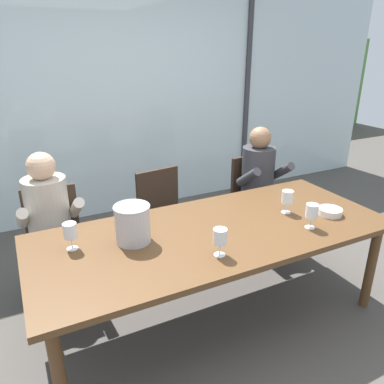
% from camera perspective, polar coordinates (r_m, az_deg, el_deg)
% --- Properties ---
extents(ground, '(14.00, 14.00, 0.00)m').
position_cam_1_polar(ground, '(3.70, -4.58, -9.43)').
color(ground, '#4C4742').
extents(window_glass_panel, '(7.65, 0.03, 2.60)m').
position_cam_1_polar(window_glass_panel, '(4.36, -11.36, 13.31)').
color(window_glass_panel, silver).
rests_on(window_glass_panel, ground).
extents(window_mullion_right, '(0.06, 0.06, 2.60)m').
position_cam_1_polar(window_mullion_right, '(5.08, 8.32, 14.65)').
color(window_mullion_right, '#38383D').
rests_on(window_mullion_right, ground).
extents(hillside_vineyard, '(13.65, 2.40, 2.02)m').
position_cam_1_polar(hillside_vineyard, '(7.91, -18.66, 14.14)').
color(hillside_vineyard, '#568942').
rests_on(hillside_vineyard, ground).
extents(dining_table, '(2.45, 1.03, 0.74)m').
position_cam_1_polar(dining_table, '(2.58, 3.51, -7.00)').
color(dining_table, brown).
rests_on(dining_table, ground).
extents(chair_near_curtain, '(0.48, 0.48, 0.87)m').
position_cam_1_polar(chair_near_curtain, '(3.19, -20.39, -5.97)').
color(chair_near_curtain, '#332319').
rests_on(chair_near_curtain, ground).
extents(chair_left_of_center, '(0.49, 0.49, 0.87)m').
position_cam_1_polar(chair_left_of_center, '(3.39, -4.33, -2.85)').
color(chair_left_of_center, '#332319').
rests_on(chair_left_of_center, ground).
extents(chair_center, '(0.50, 0.50, 0.87)m').
position_cam_1_polar(chair_center, '(3.85, 9.44, -0.01)').
color(chair_center, '#332319').
rests_on(chair_center, ground).
extents(person_beige_jumper, '(0.47, 0.62, 1.18)m').
position_cam_1_polar(person_beige_jumper, '(3.01, -20.84, -4.07)').
color(person_beige_jumper, '#B7AD9E').
rests_on(person_beige_jumper, ground).
extents(person_charcoal_jacket, '(0.47, 0.62, 1.18)m').
position_cam_1_polar(person_charcoal_jacket, '(3.68, 10.64, 1.74)').
color(person_charcoal_jacket, '#38383D').
rests_on(person_charcoal_jacket, ground).
extents(ice_bucket_primary, '(0.23, 0.23, 0.25)m').
position_cam_1_polar(ice_bucket_primary, '(2.38, -9.08, -4.74)').
color(ice_bucket_primary, '#B7B7BC').
rests_on(ice_bucket_primary, dining_table).
extents(tasting_bowl, '(0.17, 0.17, 0.05)m').
position_cam_1_polar(tasting_bowl, '(2.93, 20.38, -2.83)').
color(tasting_bowl, silver).
rests_on(tasting_bowl, dining_table).
extents(wine_glass_by_left_taster, '(0.08, 0.08, 0.17)m').
position_cam_1_polar(wine_glass_by_left_taster, '(2.65, 17.86, -2.94)').
color(wine_glass_by_left_taster, silver).
rests_on(wine_glass_by_left_taster, dining_table).
extents(wine_glass_near_bucket, '(0.08, 0.08, 0.17)m').
position_cam_1_polar(wine_glass_near_bucket, '(2.84, 14.33, -0.86)').
color(wine_glass_near_bucket, silver).
rests_on(wine_glass_near_bucket, dining_table).
extents(wine_glass_center_pour, '(0.08, 0.08, 0.17)m').
position_cam_1_polar(wine_glass_center_pour, '(2.38, -18.14, -5.81)').
color(wine_glass_center_pour, silver).
rests_on(wine_glass_center_pour, dining_table).
extents(wine_glass_by_right_taster, '(0.08, 0.08, 0.17)m').
position_cam_1_polar(wine_glass_by_right_taster, '(2.21, 4.32, -6.99)').
color(wine_glass_by_right_taster, silver).
rests_on(wine_glass_by_right_taster, dining_table).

